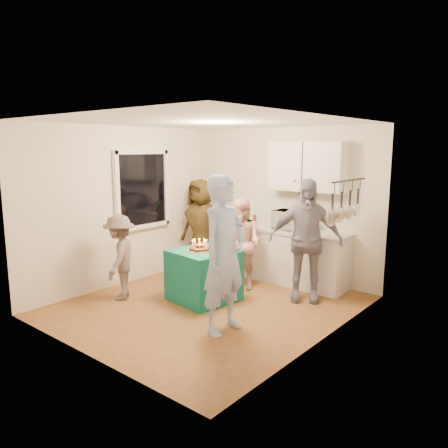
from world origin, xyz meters
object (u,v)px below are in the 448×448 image
Objects in this scene: counter at (284,256)px; party_table at (204,275)px; woman_back_left at (201,225)px; woman_back_center at (241,244)px; punch_jar at (226,239)px; man_birthday at (224,255)px; child_near_left at (120,257)px; woman_back_right at (305,240)px; microwave at (291,220)px.

counter is 1.62m from party_table.
woman_back_left reaches higher than woman_back_center.
man_birthday is at bearing -51.21° from punch_jar.
man_birthday is at bearing 55.41° from child_near_left.
woman_back_right is at bearing -2.25° from woman_back_left.
party_table is (-0.41, -1.57, -0.05)m from counter.
man_birthday reaches higher than punch_jar.
child_near_left reaches higher than microwave.
counter is 2.72m from child_near_left.
child_near_left is at bearing -142.19° from punch_jar.
woman_back_right reaches higher than party_table.
child_near_left is (-1.00, -0.75, 0.26)m from party_table.
woman_back_right reaches higher than woman_back_center.
child_near_left is at bearing -82.73° from woman_back_left.
child_near_left is (-1.95, -0.09, -0.33)m from man_birthday.
party_table is at bearing -138.20° from punch_jar.
counter reaches higher than party_table.
party_table is 0.89m from woman_back_center.
man_birthday reaches higher than microwave.
counter is 1.06m from woman_back_right.
woman_back_center is (-0.33, -0.75, 0.30)m from counter.
child_near_left is (-1.08, -1.56, -0.09)m from woman_back_center.
punch_jar reaches higher than counter.
woman_back_center reaches higher than child_near_left.
woman_back_right is at bearing 11.59° from woman_back_center.
counter is at bearing 82.85° from punch_jar.
woman_back_right is at bearing 91.28° from child_near_left.
punch_jar is at bearing -97.15° from counter.
woman_back_right is at bearing -39.44° from counter.
party_table is 0.58× the size of woman_back_center.
man_birthday reaches higher than woman_back_center.
man_birthday is (0.40, -2.22, -0.10)m from microwave.
microwave is 1.74m from woman_back_left.
woman_back_center reaches higher than punch_jar.
child_near_left is (-1.42, -2.32, 0.21)m from counter.
man_birthday is at bearing -34.84° from party_table.
microwave is at bearing 105.71° from woman_back_right.
microwave is at bearing 62.03° from woman_back_center.
woman_back_left reaches higher than counter.
woman_back_left is at bearing 145.31° from woman_back_right.
woman_back_left is 1.95m from child_near_left.
punch_jar is at bearing -169.59° from woman_back_right.
punch_jar is at bearing -103.93° from microwave.
man_birthday is 1.32× the size of woman_back_center.
counter is at bearing 178.54° from microwave.
woman_back_center is 1.15× the size of child_near_left.
woman_back_left is at bearing 145.20° from punch_jar.
microwave is 1.68× the size of punch_jar.
punch_jar is 0.65m from woman_back_center.
woman_back_right is at bearing -7.44° from man_birthday.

